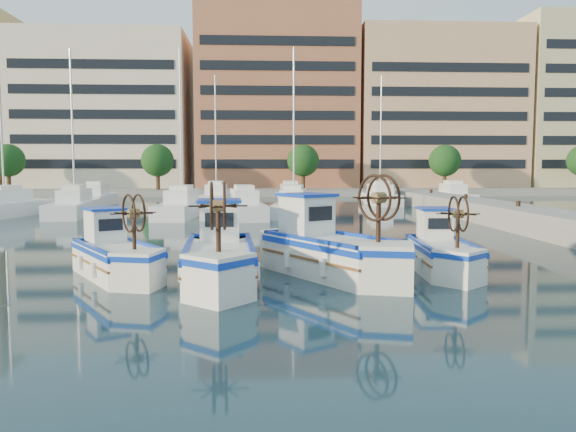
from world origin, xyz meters
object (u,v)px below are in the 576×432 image
Objects in this scene: fishing_boat_a at (115,253)px; fishing_boat_c at (329,248)px; fishing_boat_b at (220,254)px; fishing_boat_d at (441,250)px.

fishing_boat_c is (6.63, -0.16, 0.15)m from fishing_boat_a.
fishing_boat_a is 0.88× the size of fishing_boat_b.
fishing_boat_d is at bearing -29.69° from fishing_boat_a.
fishing_boat_a is 0.83× the size of fishing_boat_c.
fishing_boat_d is at bearing 7.26° from fishing_boat_b.
fishing_boat_b is (3.29, -1.07, 0.11)m from fishing_boat_a.
fishing_boat_c is 3.74m from fishing_boat_d.
fishing_boat_b is 1.18× the size of fishing_boat_d.
fishing_boat_c is at bearing -169.74° from fishing_boat_d.
fishing_boat_a is 3.46m from fishing_boat_b.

